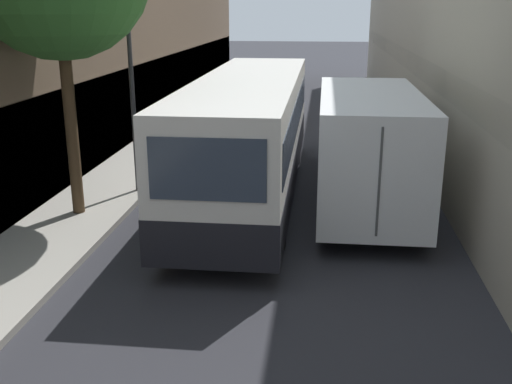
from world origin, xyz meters
TOP-DOWN VIEW (x-y plane):
  - ground_plane at (0.00, 15.00)m, footprint 150.00×150.00m
  - sidewalk_left at (-4.72, 15.00)m, footprint 2.27×60.00m
  - building_left_shopfront at (-6.95, 15.00)m, footprint 2.40×60.00m
  - bus at (-0.81, 16.00)m, footprint 2.52×11.68m
  - box_truck at (2.22, 15.95)m, footprint 2.36×8.76m
  - panel_van at (-0.97, 27.19)m, footprint 1.83×4.66m

SIDE VIEW (x-z plane):
  - ground_plane at x=0.00m, z-range 0.00..0.00m
  - sidewalk_left at x=-4.72m, z-range 0.00..0.14m
  - panel_van at x=-0.97m, z-range 0.11..1.95m
  - box_truck at x=2.22m, z-range 0.13..3.11m
  - bus at x=-0.81m, z-range 0.09..3.28m
  - building_left_shopfront at x=-6.95m, z-range -0.32..6.75m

